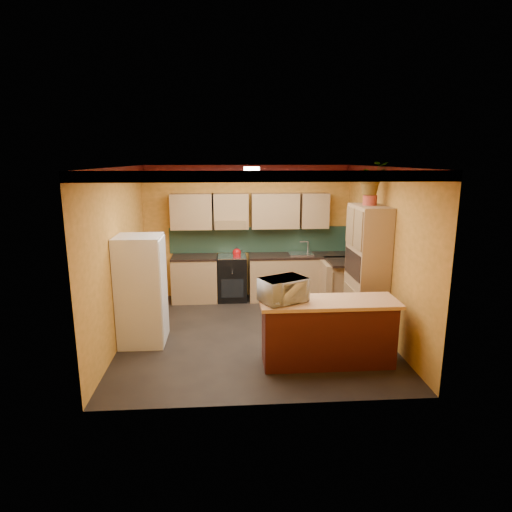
{
  "coord_description": "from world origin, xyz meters",
  "views": [
    {
      "loc": [
        -0.43,
        -6.59,
        2.82
      ],
      "look_at": [
        0.06,
        0.45,
        1.21
      ],
      "focal_mm": 30.0,
      "sensor_mm": 36.0,
      "label": 1
    }
  ],
  "objects": [
    {
      "name": "fern_pot",
      "position": [
        1.85,
        0.07,
        2.18
      ],
      "size": [
        0.22,
        0.22,
        0.16
      ],
      "primitive_type": "cylinder",
      "color": "#A23827",
      "rests_on": "pantry"
    },
    {
      "name": "fridge",
      "position": [
        -1.75,
        -0.22,
        0.85
      ],
      "size": [
        0.68,
        0.66,
        1.7
      ],
      "primitive_type": "cube",
      "color": "white",
      "rests_on": "ground"
    },
    {
      "name": "breakfast_bar",
      "position": [
        0.96,
        -1.11,
        0.44
      ],
      "size": [
        1.8,
        0.55,
        0.88
      ],
      "primitive_type": "cube",
      "color": "#441210",
      "rests_on": "ground"
    },
    {
      "name": "bar_top",
      "position": [
        0.96,
        -1.11,
        0.91
      ],
      "size": [
        1.9,
        0.65,
        0.05
      ],
      "primitive_type": "cube",
      "color": "tan",
      "rests_on": "breakfast_bar"
    },
    {
      "name": "fern",
      "position": [
        1.85,
        0.07,
        2.52
      ],
      "size": [
        0.52,
        0.47,
        0.52
      ],
      "primitive_type": "imported",
      "rotation": [
        0.0,
        0.0,
        0.14
      ],
      "color": "tan",
      "rests_on": "fern_pot"
    },
    {
      "name": "microwave",
      "position": [
        0.32,
        -1.11,
        1.09
      ],
      "size": [
        0.71,
        0.63,
        0.33
      ],
      "primitive_type": "imported",
      "rotation": [
        0.0,
        0.0,
        0.47
      ],
      "color": "white",
      "rests_on": "bar_top"
    },
    {
      "name": "pantry",
      "position": [
        1.85,
        0.02,
        1.05
      ],
      "size": [
        0.48,
        0.9,
        2.1
      ],
      "primitive_type": "cube",
      "color": "tan",
      "rests_on": "ground"
    },
    {
      "name": "stove",
      "position": [
        -0.33,
        1.8,
        0.46
      ],
      "size": [
        0.58,
        0.58,
        0.91
      ],
      "primitive_type": "cube",
      "color": "black",
      "rests_on": "ground"
    },
    {
      "name": "countertop_back",
      "position": [
        0.29,
        1.8,
        0.9
      ],
      "size": [
        3.65,
        0.62,
        0.04
      ],
      "primitive_type": "cube",
      "color": "black",
      "rests_on": "base_cabinets_back"
    },
    {
      "name": "sink",
      "position": [
        1.07,
        1.8,
        0.94
      ],
      "size": [
        0.48,
        0.4,
        0.03
      ],
      "primitive_type": "cube",
      "color": "silver",
      "rests_on": "countertop_back"
    },
    {
      "name": "countertop_right",
      "position": [
        1.8,
        1.21,
        0.9
      ],
      "size": [
        0.62,
        0.8,
        0.04
      ],
      "primitive_type": "cube",
      "color": "black",
      "rests_on": "base_cabinets_right"
    },
    {
      "name": "kettle",
      "position": [
        -0.23,
        1.75,
        1.0
      ],
      "size": [
        0.22,
        0.22,
        0.18
      ],
      "primitive_type": null,
      "rotation": [
        0.0,
        0.0,
        -0.41
      ],
      "color": "#A80B0D",
      "rests_on": "stove"
    },
    {
      "name": "base_cabinets_back",
      "position": [
        0.29,
        1.8,
        0.44
      ],
      "size": [
        3.65,
        0.6,
        0.88
      ],
      "primitive_type": "cube",
      "color": "tan",
      "rests_on": "ground"
    },
    {
      "name": "base_cabinets_right",
      "position": [
        1.8,
        1.21,
        0.44
      ],
      "size": [
        0.6,
        0.8,
        0.88
      ],
      "primitive_type": "cube",
      "color": "tan",
      "rests_on": "ground"
    },
    {
      "name": "room_shell",
      "position": [
        0.02,
        0.28,
        2.09
      ],
      "size": [
        4.24,
        4.24,
        2.72
      ],
      "color": "black",
      "rests_on": "ground"
    }
  ]
}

